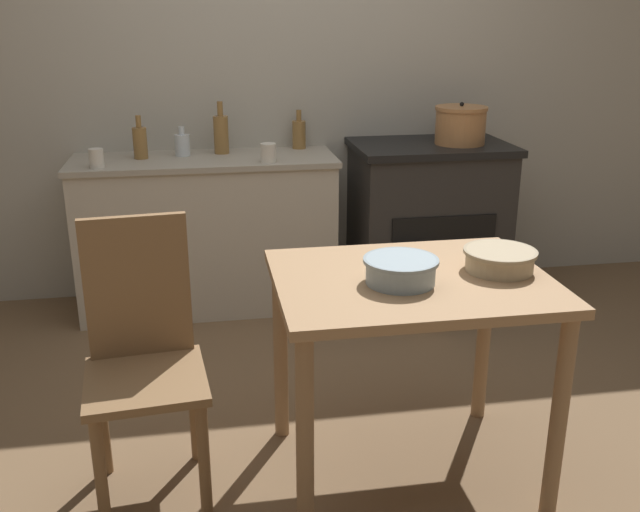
{
  "coord_description": "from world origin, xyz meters",
  "views": [
    {
      "loc": [
        -0.52,
        -2.59,
        1.63
      ],
      "look_at": [
        0.0,
        0.44,
        0.56
      ],
      "focal_mm": 40.0,
      "sensor_mm": 36.0,
      "label": 1
    }
  ],
  "objects_px": {
    "work_table": "(410,311)",
    "flour_sack": "(421,293)",
    "stove": "(427,220)",
    "bottle_mid_left": "(140,142)",
    "bottle_left": "(221,133)",
    "mixing_bowl_small": "(500,259)",
    "mixing_bowl_large": "(401,269)",
    "stock_pot": "(460,125)",
    "chair": "(143,353)",
    "cup_center_right": "(96,158)",
    "bottle_center_left": "(182,144)",
    "bottle_far_left": "(299,134)",
    "cup_center": "(268,153)"
  },
  "relations": [
    {
      "from": "bottle_center_left",
      "to": "cup_center_right",
      "type": "distance_m",
      "value": 0.49
    },
    {
      "from": "work_table",
      "to": "bottle_mid_left",
      "type": "relative_size",
      "value": 4.01
    },
    {
      "from": "stove",
      "to": "bottle_center_left",
      "type": "distance_m",
      "value": 1.47
    },
    {
      "from": "chair",
      "to": "flour_sack",
      "type": "xyz_separation_m",
      "value": [
        1.35,
        1.11,
        -0.32
      ]
    },
    {
      "from": "mixing_bowl_large",
      "to": "stock_pot",
      "type": "bearing_deg",
      "value": 64.13
    },
    {
      "from": "bottle_center_left",
      "to": "chair",
      "type": "bearing_deg",
      "value": -94.74
    },
    {
      "from": "chair",
      "to": "mixing_bowl_large",
      "type": "height_order",
      "value": "chair"
    },
    {
      "from": "work_table",
      "to": "flour_sack",
      "type": "xyz_separation_m",
      "value": [
        0.44,
        1.21,
        -0.45
      ]
    },
    {
      "from": "work_table",
      "to": "bottle_left",
      "type": "distance_m",
      "value": 1.93
    },
    {
      "from": "flour_sack",
      "to": "stove",
      "type": "bearing_deg",
      "value": 69.73
    },
    {
      "from": "stock_pot",
      "to": "bottle_center_left",
      "type": "relative_size",
      "value": 1.81
    },
    {
      "from": "mixing_bowl_large",
      "to": "bottle_left",
      "type": "relative_size",
      "value": 0.87
    },
    {
      "from": "bottle_far_left",
      "to": "mixing_bowl_small",
      "type": "bearing_deg",
      "value": -77.27
    },
    {
      "from": "bottle_mid_left",
      "to": "bottle_left",
      "type": "bearing_deg",
      "value": 9.74
    },
    {
      "from": "chair",
      "to": "mixing_bowl_large",
      "type": "distance_m",
      "value": 0.93
    },
    {
      "from": "stove",
      "to": "cup_center_right",
      "type": "distance_m",
      "value": 1.87
    },
    {
      "from": "stove",
      "to": "cup_center_right",
      "type": "height_order",
      "value": "cup_center_right"
    },
    {
      "from": "mixing_bowl_large",
      "to": "bottle_mid_left",
      "type": "xyz_separation_m",
      "value": [
        -0.94,
        1.8,
        0.13
      ]
    },
    {
      "from": "bottle_left",
      "to": "bottle_mid_left",
      "type": "xyz_separation_m",
      "value": [
        -0.44,
        -0.07,
        -0.02
      ]
    },
    {
      "from": "stove",
      "to": "stock_pot",
      "type": "bearing_deg",
      "value": -17.55
    },
    {
      "from": "bottle_far_left",
      "to": "bottle_left",
      "type": "bearing_deg",
      "value": -170.63
    },
    {
      "from": "work_table",
      "to": "stock_pot",
      "type": "height_order",
      "value": "stock_pot"
    },
    {
      "from": "stove",
      "to": "mixing_bowl_small",
      "type": "xyz_separation_m",
      "value": [
        -0.3,
        -1.67,
        0.36
      ]
    },
    {
      "from": "flour_sack",
      "to": "cup_center_right",
      "type": "distance_m",
      "value": 1.82
    },
    {
      "from": "stove",
      "to": "bottle_far_left",
      "type": "height_order",
      "value": "bottle_far_left"
    },
    {
      "from": "mixing_bowl_small",
      "to": "stove",
      "type": "bearing_deg",
      "value": 79.96
    },
    {
      "from": "work_table",
      "to": "cup_center",
      "type": "distance_m",
      "value": 1.58
    },
    {
      "from": "bottle_far_left",
      "to": "bottle_center_left",
      "type": "bearing_deg",
      "value": -170.93
    },
    {
      "from": "mixing_bowl_small",
      "to": "bottle_far_left",
      "type": "bearing_deg",
      "value": 102.73
    },
    {
      "from": "mixing_bowl_large",
      "to": "bottle_left",
      "type": "bearing_deg",
      "value": 105.08
    },
    {
      "from": "work_table",
      "to": "bottle_center_left",
      "type": "relative_size",
      "value": 5.81
    },
    {
      "from": "chair",
      "to": "stove",
      "type": "bearing_deg",
      "value": 40.55
    },
    {
      "from": "stock_pot",
      "to": "work_table",
      "type": "bearing_deg",
      "value": -114.98
    },
    {
      "from": "stock_pot",
      "to": "cup_center",
      "type": "xyz_separation_m",
      "value": [
        -1.09,
        -0.1,
        -0.1
      ]
    },
    {
      "from": "bottle_left",
      "to": "mixing_bowl_large",
      "type": "bearing_deg",
      "value": -74.92
    },
    {
      "from": "cup_center",
      "to": "bottle_left",
      "type": "bearing_deg",
      "value": 128.03
    },
    {
      "from": "mixing_bowl_large",
      "to": "mixing_bowl_small",
      "type": "bearing_deg",
      "value": 8.77
    },
    {
      "from": "bottle_center_left",
      "to": "bottle_far_left",
      "type": "bearing_deg",
      "value": 9.07
    },
    {
      "from": "bottle_far_left",
      "to": "chair",
      "type": "bearing_deg",
      "value": -114.1
    },
    {
      "from": "bottle_left",
      "to": "stove",
      "type": "bearing_deg",
      "value": -7.11
    },
    {
      "from": "flour_sack",
      "to": "bottle_far_left",
      "type": "height_order",
      "value": "bottle_far_left"
    },
    {
      "from": "work_table",
      "to": "stove",
      "type": "bearing_deg",
      "value": 70.02
    },
    {
      "from": "stove",
      "to": "stock_pot",
      "type": "distance_m",
      "value": 0.58
    },
    {
      "from": "chair",
      "to": "mixing_bowl_small",
      "type": "distance_m",
      "value": 1.27
    },
    {
      "from": "stock_pot",
      "to": "cup_center",
      "type": "relative_size",
      "value": 2.88
    },
    {
      "from": "work_table",
      "to": "chair",
      "type": "xyz_separation_m",
      "value": [
        -0.91,
        0.1,
        -0.14
      ]
    },
    {
      "from": "mixing_bowl_small",
      "to": "mixing_bowl_large",
      "type": "bearing_deg",
      "value": -171.23
    },
    {
      "from": "stove",
      "to": "flour_sack",
      "type": "bearing_deg",
      "value": -110.27
    },
    {
      "from": "bottle_mid_left",
      "to": "bottle_center_left",
      "type": "bearing_deg",
      "value": 11.0
    },
    {
      "from": "bottle_far_left",
      "to": "bottle_left",
      "type": "height_order",
      "value": "bottle_left"
    }
  ]
}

